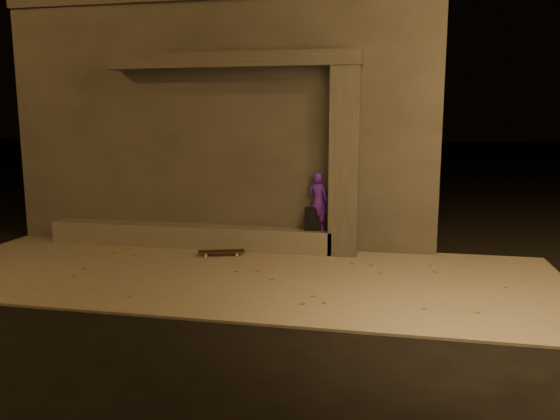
% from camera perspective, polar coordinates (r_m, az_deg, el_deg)
% --- Properties ---
extents(ground, '(120.00, 120.00, 0.00)m').
position_cam_1_polar(ground, '(7.71, -9.01, -10.83)').
color(ground, black).
rests_on(ground, ground).
extents(sidewalk, '(11.00, 4.40, 0.04)m').
position_cam_1_polar(sidewalk, '(9.51, -4.74, -6.69)').
color(sidewalk, slate).
rests_on(sidewalk, ground).
extents(building, '(9.00, 5.10, 5.22)m').
position_cam_1_polar(building, '(13.73, -3.59, 9.23)').
color(building, '#373532').
rests_on(building, ground).
extents(ledge, '(6.00, 0.55, 0.45)m').
position_cam_1_polar(ledge, '(11.53, -9.47, -2.65)').
color(ledge, '#58544F').
rests_on(ledge, sidewalk).
extents(column, '(0.55, 0.55, 3.60)m').
position_cam_1_polar(column, '(10.57, 6.76, 4.96)').
color(column, '#373532').
rests_on(column, sidewalk).
extents(canopy, '(5.00, 0.70, 0.28)m').
position_cam_1_polar(canopy, '(11.06, -4.86, 15.25)').
color(canopy, '#373532').
rests_on(canopy, column).
extents(skateboarder, '(0.49, 0.40, 1.16)m').
position_cam_1_polar(skateboarder, '(10.71, 4.01, 0.91)').
color(skateboarder, '#481AAB').
rests_on(skateboarder, ledge).
extents(backpack, '(0.37, 0.27, 0.48)m').
position_cam_1_polar(backpack, '(10.80, 3.46, -1.25)').
color(backpack, black).
rests_on(backpack, ledge).
extents(skateboard, '(0.92, 0.50, 0.10)m').
position_cam_1_polar(skateboard, '(10.67, -6.15, -4.36)').
color(skateboard, black).
rests_on(skateboard, sidewalk).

